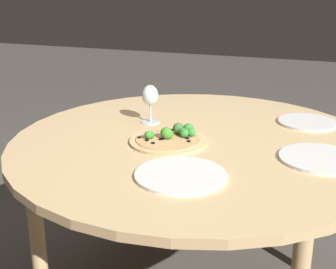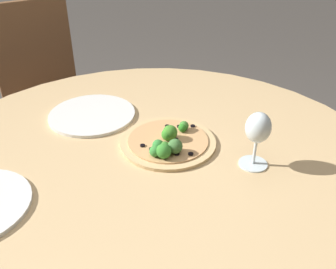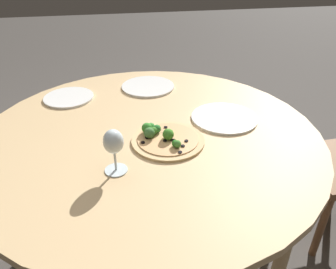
{
  "view_description": "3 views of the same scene",
  "coord_description": "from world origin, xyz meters",
  "px_view_note": "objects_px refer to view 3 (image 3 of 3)",
  "views": [
    {
      "loc": [
        0.43,
        -1.52,
        1.3
      ],
      "look_at": [
        -0.08,
        -0.06,
        0.76
      ],
      "focal_mm": 50.0,
      "sensor_mm": 36.0,
      "label": 1
    },
    {
      "loc": [
        0.36,
        0.71,
        1.31
      ],
      "look_at": [
        -0.08,
        -0.06,
        0.76
      ],
      "focal_mm": 40.0,
      "sensor_mm": 36.0,
      "label": 2
    },
    {
      "loc": [
        -1.09,
        0.12,
        1.38
      ],
      "look_at": [
        -0.08,
        -0.06,
        0.76
      ],
      "focal_mm": 35.0,
      "sensor_mm": 36.0,
      "label": 3
    }
  ],
  "objects_px": {
    "plate_near": "(224,118)",
    "plate_far": "(69,97)",
    "pizza": "(165,138)",
    "wine_glass": "(114,144)",
    "plate_side": "(148,86)"
  },
  "relations": [
    {
      "from": "pizza",
      "to": "plate_near",
      "type": "distance_m",
      "value": 0.3
    },
    {
      "from": "pizza",
      "to": "wine_glass",
      "type": "xyz_separation_m",
      "value": [
        -0.15,
        0.19,
        0.09
      ]
    },
    {
      "from": "plate_near",
      "to": "plate_far",
      "type": "distance_m",
      "value": 0.73
    },
    {
      "from": "wine_glass",
      "to": "plate_near",
      "type": "bearing_deg",
      "value": -59.08
    },
    {
      "from": "pizza",
      "to": "plate_side",
      "type": "relative_size",
      "value": 1.03
    },
    {
      "from": "wine_glass",
      "to": "plate_side",
      "type": "height_order",
      "value": "wine_glass"
    },
    {
      "from": "wine_glass",
      "to": "plate_side",
      "type": "xyz_separation_m",
      "value": [
        0.66,
        -0.19,
        -0.1
      ]
    },
    {
      "from": "plate_near",
      "to": "plate_side",
      "type": "relative_size",
      "value": 1.04
    },
    {
      "from": "wine_glass",
      "to": "plate_far",
      "type": "relative_size",
      "value": 0.66
    },
    {
      "from": "plate_side",
      "to": "pizza",
      "type": "bearing_deg",
      "value": -179.88
    },
    {
      "from": "wine_glass",
      "to": "plate_near",
      "type": "height_order",
      "value": "wine_glass"
    },
    {
      "from": "pizza",
      "to": "plate_far",
      "type": "height_order",
      "value": "pizza"
    },
    {
      "from": "pizza",
      "to": "wine_glass",
      "type": "distance_m",
      "value": 0.26
    },
    {
      "from": "plate_near",
      "to": "plate_side",
      "type": "bearing_deg",
      "value": 35.31
    },
    {
      "from": "pizza",
      "to": "plate_far",
      "type": "xyz_separation_m",
      "value": [
        0.45,
        0.38,
        -0.01
      ]
    }
  ]
}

